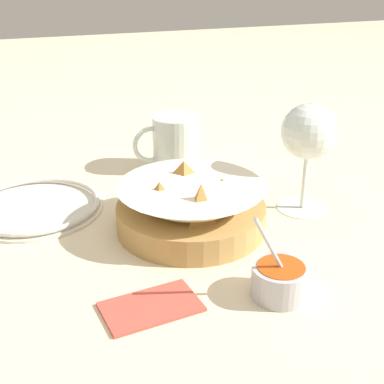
% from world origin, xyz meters
% --- Properties ---
extents(ground_plane, '(4.00, 4.00, 0.00)m').
position_xyz_m(ground_plane, '(0.00, 0.00, 0.00)').
color(ground_plane, beige).
extents(food_basket, '(0.22, 0.22, 0.09)m').
position_xyz_m(food_basket, '(-0.00, -0.01, 0.03)').
color(food_basket, '#B2894C').
rests_on(food_basket, ground_plane).
extents(sauce_cup, '(0.07, 0.07, 0.11)m').
position_xyz_m(sauce_cup, '(-0.04, 0.18, 0.02)').
color(sauce_cup, '#B7B7BC').
rests_on(sauce_cup, ground_plane).
extents(wine_glass, '(0.08, 0.08, 0.17)m').
position_xyz_m(wine_glass, '(-0.19, -0.02, 0.12)').
color(wine_glass, silver).
rests_on(wine_glass, ground_plane).
extents(beer_mug, '(0.13, 0.09, 0.10)m').
position_xyz_m(beer_mug, '(-0.05, -0.25, 0.05)').
color(beer_mug, silver).
rests_on(beer_mug, ground_plane).
extents(side_plate, '(0.21, 0.21, 0.01)m').
position_xyz_m(side_plate, '(0.21, -0.15, 0.01)').
color(side_plate, silver).
rests_on(side_plate, ground_plane).
extents(napkin, '(0.12, 0.08, 0.01)m').
position_xyz_m(napkin, '(0.11, 0.15, 0.00)').
color(napkin, '#DB4C3D').
rests_on(napkin, ground_plane).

